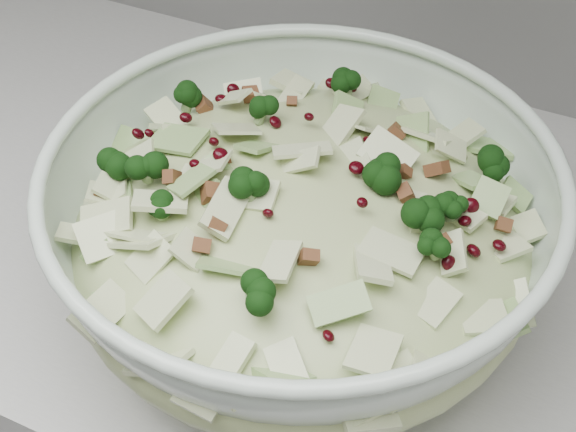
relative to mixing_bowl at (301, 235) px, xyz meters
name	(u,v)px	position (x,y,z in m)	size (l,w,h in m)	color
mixing_bowl	(301,235)	(0.00, 0.00, 0.00)	(0.47, 0.47, 0.16)	silver
salad	(301,212)	(0.00, 0.00, 0.03)	(0.46, 0.46, 0.16)	#BCC889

